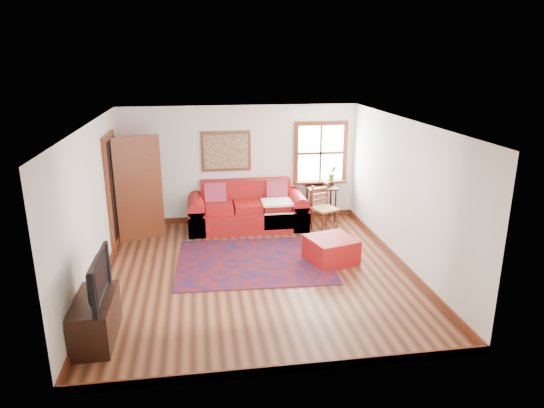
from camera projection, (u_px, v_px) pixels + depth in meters
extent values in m
plane|color=#3E1D10|center=(257.00, 272.00, 8.11)|extent=(5.50, 5.50, 0.00)
cube|color=silver|center=(240.00, 164.00, 10.35)|extent=(5.00, 0.04, 2.50)
cube|color=silver|center=(287.00, 274.00, 5.15)|extent=(5.00, 0.04, 2.50)
cube|color=silver|center=(93.00, 208.00, 7.38)|extent=(0.04, 5.50, 2.50)
cube|color=silver|center=(404.00, 194.00, 8.11)|extent=(0.04, 5.50, 2.50)
cube|color=white|center=(255.00, 123.00, 7.38)|extent=(5.00, 5.50, 0.04)
cube|color=#612914|center=(241.00, 217.00, 10.68)|extent=(5.00, 0.03, 0.12)
cube|color=#612914|center=(102.00, 279.00, 7.74)|extent=(0.03, 5.50, 0.12)
cube|color=#612914|center=(398.00, 260.00, 8.46)|extent=(0.03, 5.50, 0.12)
cube|color=white|center=(320.00, 153.00, 10.53)|extent=(1.00, 0.02, 1.20)
cube|color=#612914|center=(321.00, 123.00, 10.32)|extent=(1.18, 0.06, 0.09)
cube|color=#612914|center=(320.00, 182.00, 10.70)|extent=(1.18, 0.06, 0.09)
cube|color=#612914|center=(296.00, 154.00, 10.43)|extent=(0.09, 0.06, 1.20)
cube|color=#612914|center=(345.00, 152.00, 10.59)|extent=(0.09, 0.06, 1.20)
cube|color=#612914|center=(321.00, 153.00, 10.51)|extent=(1.00, 0.04, 0.05)
cube|color=#612914|center=(321.00, 182.00, 10.63)|extent=(1.15, 0.20, 0.04)
imported|color=#407027|center=(332.00, 173.00, 10.59)|extent=(0.18, 0.15, 0.33)
cube|color=black|center=(112.00, 194.00, 8.96)|extent=(0.02, 0.90, 2.05)
cube|color=#612914|center=(109.00, 201.00, 8.50)|extent=(0.06, 0.09, 2.05)
cube|color=#612914|center=(118.00, 187.00, 9.44)|extent=(0.06, 0.09, 2.05)
cube|color=#612914|center=(108.00, 136.00, 8.65)|extent=(0.06, 1.08, 0.09)
cube|color=#612914|center=(139.00, 189.00, 9.31)|extent=(0.86, 0.35, 2.05)
cube|color=silver|center=(139.00, 184.00, 9.28)|extent=(0.56, 0.22, 1.33)
cube|color=#612914|center=(226.00, 151.00, 10.19)|extent=(1.05, 0.04, 0.85)
cube|color=tan|center=(226.00, 151.00, 10.16)|extent=(0.92, 0.03, 0.72)
cube|color=#62100E|center=(254.00, 261.00, 8.53)|extent=(2.76, 2.25, 0.02)
cube|color=maroon|center=(248.00, 218.00, 10.16)|extent=(2.45, 1.01, 0.43)
cube|color=maroon|center=(246.00, 191.00, 10.36)|extent=(1.91, 0.28, 0.53)
cube|color=maroon|center=(197.00, 218.00, 9.99)|extent=(0.34, 1.01, 0.53)
cube|color=maroon|center=(297.00, 213.00, 10.29)|extent=(0.34, 1.01, 0.53)
cube|color=red|center=(215.00, 194.00, 10.09)|extent=(0.45, 0.22, 0.46)
cube|color=red|center=(277.00, 191.00, 10.28)|extent=(0.45, 0.22, 0.46)
cube|color=silver|center=(277.00, 202.00, 9.95)|extent=(0.62, 0.56, 0.04)
cube|color=maroon|center=(331.00, 250.00, 8.50)|extent=(0.94, 0.94, 0.43)
cube|color=black|center=(321.00, 188.00, 10.47)|extent=(0.64, 0.48, 0.04)
cylinder|color=black|center=(311.00, 208.00, 10.35)|extent=(0.04, 0.04, 0.72)
cylinder|color=black|center=(335.00, 207.00, 10.43)|extent=(0.04, 0.04, 0.72)
cylinder|color=black|center=(307.00, 202.00, 10.73)|extent=(0.04, 0.04, 0.72)
cylinder|color=black|center=(330.00, 201.00, 10.81)|extent=(0.04, 0.04, 0.72)
cube|color=tan|center=(325.00, 209.00, 9.93)|extent=(0.57, 0.56, 0.04)
cylinder|color=#612914|center=(323.00, 224.00, 9.76)|extent=(0.04, 0.04, 0.45)
cylinder|color=#612914|center=(337.00, 221.00, 9.95)|extent=(0.04, 0.04, 0.45)
cylinder|color=#612914|center=(312.00, 208.00, 9.97)|extent=(0.04, 0.04, 0.94)
cylinder|color=#612914|center=(327.00, 205.00, 10.17)|extent=(0.04, 0.04, 0.94)
cube|color=#612914|center=(320.00, 195.00, 9.99)|extent=(0.36, 0.18, 0.28)
cube|color=black|center=(96.00, 319.00, 6.12)|extent=(0.47, 1.04, 0.57)
imported|color=black|center=(92.00, 278.00, 5.93)|extent=(0.13, 1.02, 0.59)
cylinder|color=silver|center=(102.00, 279.00, 6.36)|extent=(0.12, 0.12, 0.18)
cylinder|color=#FFA53F|center=(102.00, 281.00, 6.37)|extent=(0.07, 0.07, 0.12)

